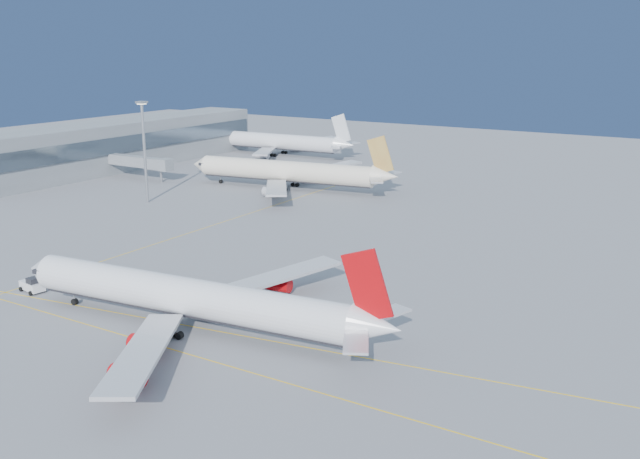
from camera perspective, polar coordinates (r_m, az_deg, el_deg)
The scene contains 9 objects.
ground at distance 105.82m, azimuth -5.90°, elevation -7.06°, with size 500.00×500.00×0.00m, color slate.
terminal at distance 241.25m, azimuth -15.50°, elevation 6.61°, with size 18.40×110.00×15.00m.
jet_bridge at distance 217.05m, azimuth -14.00°, elevation 5.24°, with size 23.60×3.60×6.90m.
taxiway_lines at distance 119.24m, azimuth -9.69°, elevation -4.66°, with size 118.86×140.00×0.02m.
airliner_virgin at distance 101.28m, azimuth -10.12°, elevation -5.45°, with size 61.81×55.24×15.24m.
airliner_etihad at distance 196.64m, azimuth -2.40°, elevation 4.65°, with size 61.99×56.73×16.21m.
airliner_third at distance 258.40m, azimuth -3.26°, elevation 7.02°, with size 59.81×55.10×16.05m.
pushback_tug at distance 124.63m, azimuth -22.00°, elevation -4.13°, with size 4.76×3.30×2.51m.
light_mast at distance 183.78m, azimuth -13.90°, elevation 6.70°, with size 2.19×2.19×25.34m.
Camera 1 is at (60.51, -77.57, 38.97)m, focal length 40.00 mm.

